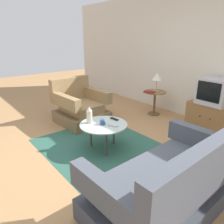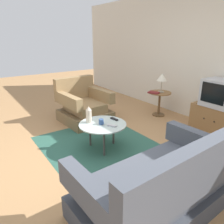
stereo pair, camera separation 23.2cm
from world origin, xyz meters
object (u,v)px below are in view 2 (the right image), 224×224
Objects in this scene: side_table at (160,99)px; vase at (89,115)px; television at (220,93)px; couch at (160,187)px; armchair at (83,107)px; book at (154,93)px; tv_remote_dark at (114,119)px; mug at (101,122)px; table_lamp at (162,78)px; tv_stand at (216,119)px; coffee_table at (103,126)px; tv_remote_silver at (112,126)px.

vase is (0.41, -2.05, 0.16)m from side_table.
couch is at bearing -71.00° from television.
armchair is 1.57m from book.
book is (-0.55, 1.46, 0.12)m from tv_remote_dark.
table_lamp is at bearing 106.49° from mug.
coffee_table is at bearing -107.22° from tv_stand.
mug is at bearing 33.54° from vase.
television is (1.25, 0.21, 0.36)m from side_table.
television reaches higher than book.
television is at bearing -130.50° from tv_remote_silver.
television is 4.54× the size of mug.
side_table is 0.48m from table_lamp.
vase is at bearing -114.51° from tv_remote_dark.
tv_remote_silver is at bearing 75.94° from armchair.
coffee_table is at bearing -86.86° from tv_remote_dark.
vase is (1.10, -0.47, 0.25)m from armchair.
table_lamp reaches higher than side_table.
television is at bearing 128.96° from armchair.
couch is (2.76, -0.57, -0.01)m from armchair.
tv_remote_dark is at bearing 83.11° from armchair.
tv_stand is 3.19× the size of vase.
tv_remote_dark reaches higher than coffee_table.
tv_remote_dark is at bearing 99.45° from coffee_table.
tv_remote_dark is (-0.70, -1.86, -0.31)m from television.
couch is 1.98× the size of tv_stand.
coffee_table is at bearing -6.75° from tv_remote_silver.
armchair is 2.81m from couch.
vase is 0.42m from tv_remote_silver.
tv_remote_silver is 1.83m from book.
table_lamp is 2.07m from mug.
armchair is 2.68m from television.
side_table is 3.43× the size of tv_remote_silver.
side_table reaches higher than tv_stand.
couch is at bearing -46.29° from side_table.
armchair is 0.59× the size of couch.
book is (-0.01, -0.19, 0.17)m from side_table.
television reaches higher than tv_remote_dark.
tv_stand is 7.12× the size of mug.
armchair reaches higher than coffee_table.
table_lamp is at bearing 100.80° from vase.
tv_stand reaches higher than tv_remote_dark.
armchair is 3.71× the size of vase.
couch is 1.50m from coffee_table.
armchair reaches higher than book.
tv_remote_silver is (0.16, 0.09, -0.03)m from mug.
side_table is at bearing -94.84° from tv_remote_silver.
coffee_table is 2.06m from table_lamp.
side_table reaches higher than mug.
tv_stand is (-0.81, 2.38, -0.04)m from couch.
vase is 1.01× the size of book.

